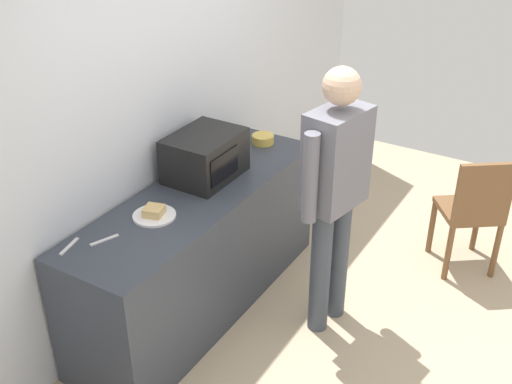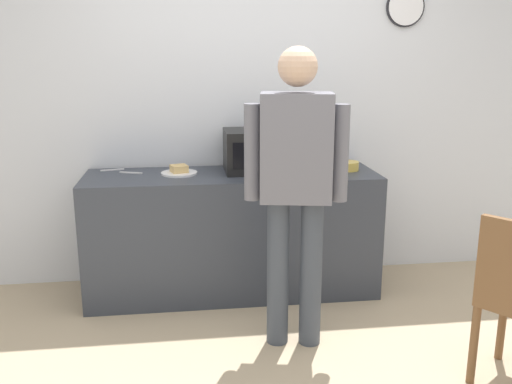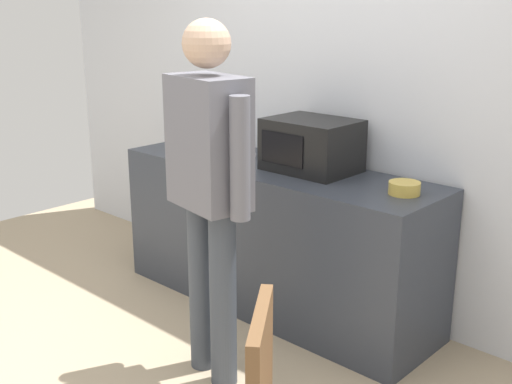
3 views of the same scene
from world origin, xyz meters
TOP-DOWN VIEW (x-y plane):
  - ground_plane at (0.00, 0.00)m, footprint 6.00×6.00m
  - back_wall at (0.00, 1.60)m, footprint 5.40×0.13m
  - kitchen_counter at (-0.20, 1.22)m, footprint 2.07×0.62m
  - microwave at (0.01, 1.29)m, footprint 0.50×0.39m
  - sandwich_plate at (-0.57, 1.26)m, footprint 0.26×0.26m
  - salad_bowl at (0.65, 1.24)m, footprint 0.16×0.16m
  - fork_utensil at (-1.06, 1.46)m, footprint 0.17×0.06m
  - spoon_utensil at (-0.91, 1.33)m, footprint 0.17×0.08m
  - person_standing at (0.09, 0.41)m, footprint 0.58×0.31m

SIDE VIEW (x-z plane):
  - ground_plane at x=0.00m, z-range 0.00..0.00m
  - kitchen_counter at x=-0.20m, z-range 0.00..0.89m
  - fork_utensil at x=-1.06m, z-range 0.89..0.90m
  - spoon_utensil at x=-0.91m, z-range 0.89..0.90m
  - sandwich_plate at x=-0.57m, z-range 0.88..0.94m
  - salad_bowl at x=0.65m, z-range 0.89..0.95m
  - person_standing at x=0.09m, z-range 0.15..1.92m
  - microwave at x=0.01m, z-range 0.89..1.19m
  - back_wall at x=0.00m, z-range 0.00..2.60m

